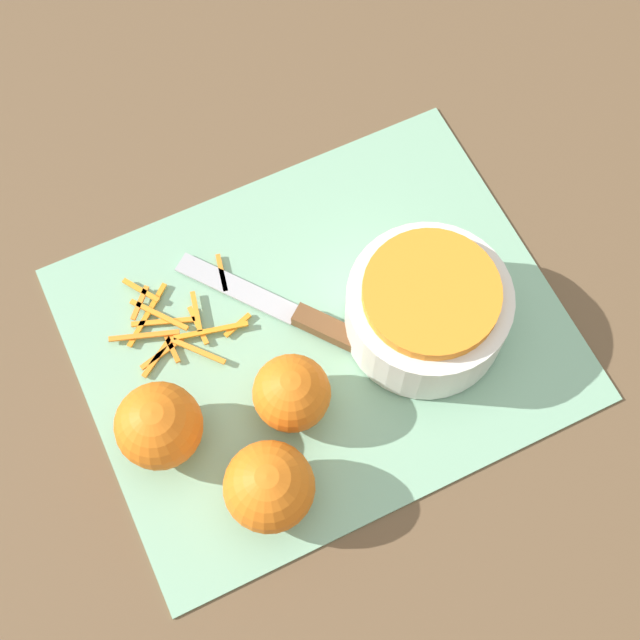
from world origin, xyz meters
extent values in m
plane|color=brown|center=(0.00, 0.00, 0.00)|extent=(4.00, 4.00, 0.00)
cube|color=#84B793|center=(0.00, 0.00, 0.00)|extent=(0.47, 0.38, 0.01)
cylinder|color=silver|center=(-0.10, 0.04, 0.04)|extent=(0.16, 0.16, 0.07)
cylinder|color=orange|center=(-0.10, 0.04, 0.08)|extent=(0.13, 0.13, 0.02)
cube|color=brown|center=(-0.02, 0.02, 0.01)|extent=(0.08, 0.10, 0.02)
cube|color=#B2B2B7|center=(0.06, -0.08, 0.01)|extent=(0.10, 0.12, 0.00)
sphere|color=orange|center=(0.06, 0.06, 0.04)|extent=(0.07, 0.07, 0.07)
sphere|color=orange|center=(0.18, 0.03, 0.05)|extent=(0.08, 0.08, 0.08)
sphere|color=orange|center=(0.11, 0.13, 0.05)|extent=(0.08, 0.08, 0.08)
cube|color=orange|center=(0.14, -0.08, 0.01)|extent=(0.06, 0.03, 0.00)
cube|color=orange|center=(0.15, -0.05, 0.01)|extent=(0.05, 0.03, 0.00)
cube|color=orange|center=(0.14, -0.12, 0.01)|extent=(0.03, 0.04, 0.00)
cube|color=orange|center=(0.14, -0.08, 0.01)|extent=(0.04, 0.06, 0.00)
cube|color=orange|center=(0.14, -0.05, 0.01)|extent=(0.01, 0.03, 0.00)
cube|color=orange|center=(0.10, -0.07, 0.01)|extent=(0.01, 0.04, 0.00)
cube|color=orange|center=(0.16, -0.07, 0.01)|extent=(0.07, 0.03, 0.00)
cube|color=orange|center=(0.12, -0.03, 0.01)|extent=(0.04, 0.05, 0.00)
cube|color=orange|center=(0.15, -0.05, 0.01)|extent=(0.05, 0.02, 0.00)
cube|color=orange|center=(0.15, -0.10, 0.01)|extent=(0.03, 0.03, 0.00)
cube|color=orange|center=(0.10, -0.05, 0.01)|extent=(0.07, 0.02, 0.00)
cube|color=orange|center=(0.07, -0.04, 0.01)|extent=(0.03, 0.02, 0.00)
cube|color=orange|center=(0.06, -0.10, 0.01)|extent=(0.01, 0.04, 0.00)
cube|color=orange|center=(0.15, -0.09, 0.01)|extent=(0.06, 0.05, 0.00)
cube|color=orange|center=(0.11, -0.06, 0.01)|extent=(0.01, 0.04, 0.00)
camera|label=1|loc=(0.14, 0.30, 0.83)|focal=50.00mm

